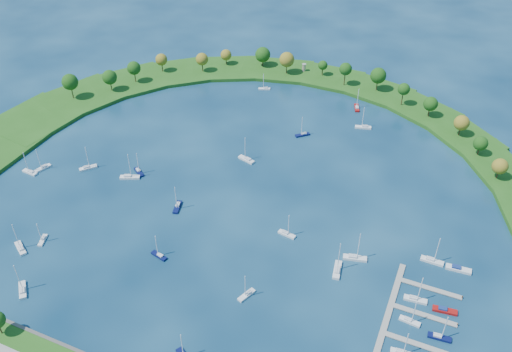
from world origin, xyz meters
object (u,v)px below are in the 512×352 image
at_px(docked_boat_7, 439,337).
at_px(docked_boat_10, 432,260).
at_px(moored_boat_14, 357,107).
at_px(moored_boat_19, 247,294).
at_px(docked_boat_4, 402,352).
at_px(moored_boat_6, 88,167).
at_px(moored_boat_8, 363,127).
at_px(moored_boat_15, 287,233).
at_px(moored_boat_12, 247,159).
at_px(moored_boat_1, 303,134).
at_px(moored_boat_10, 159,255).
at_px(moored_boat_13, 22,290).
at_px(moored_boat_4, 43,168).
at_px(docked_boat_6, 410,320).
at_px(docked_boat_8, 415,299).
at_px(moored_boat_7, 43,239).
at_px(moored_boat_17, 139,171).
at_px(moored_boat_5, 337,269).
at_px(docked_boat_9, 445,310).
at_px(moored_boat_9, 30,172).
at_px(harbor_tower, 304,67).
at_px(moored_boat_3, 355,257).
at_px(moored_boat_2, 177,206).
at_px(docked_boat_11, 458,269).
at_px(moored_boat_11, 20,248).
at_px(moored_boat_0, 130,177).

height_order(docked_boat_7, docked_boat_10, docked_boat_10).
distance_m(moored_boat_14, moored_boat_19, 147.95).
xyz_separation_m(docked_boat_4, docked_boat_10, (2.37, 46.28, 0.06)).
xyz_separation_m(moored_boat_6, moored_boat_8, (111.56, 88.34, 0.01)).
bearing_deg(moored_boat_15, moored_boat_12, 141.20).
bearing_deg(moored_boat_1, moored_boat_15, 61.87).
relative_size(moored_boat_10, moored_boat_13, 0.83).
relative_size(moored_boat_4, docked_boat_6, 1.09).
distance_m(moored_boat_13, docked_boat_8, 143.60).
bearing_deg(docked_boat_8, docked_boat_6, -95.11).
relative_size(moored_boat_7, moored_boat_17, 0.85).
xyz_separation_m(moored_boat_5, moored_boat_7, (-114.70, -31.85, -0.11)).
bearing_deg(moored_boat_6, docked_boat_10, -48.58).
distance_m(moored_boat_10, docked_boat_9, 108.47).
bearing_deg(moored_boat_7, docked_boat_7, 75.09).
relative_size(moored_boat_10, docked_boat_6, 0.98).
relative_size(moored_boat_7, docked_boat_9, 1.13).
bearing_deg(moored_boat_10, moored_boat_4, -4.56).
distance_m(moored_boat_8, moored_boat_9, 169.01).
xyz_separation_m(harbor_tower, docked_boat_9, (108.02, -155.06, -3.78)).
xyz_separation_m(moored_boat_3, moored_boat_13, (-107.72, -64.76, -0.03)).
height_order(moored_boat_17, docked_boat_8, docked_boat_8).
bearing_deg(harbor_tower, moored_boat_19, -77.00).
relative_size(moored_boat_2, docked_boat_11, 1.26).
distance_m(moored_boat_3, docked_boat_8, 28.06).
bearing_deg(docked_boat_11, moored_boat_3, -168.48).
height_order(docked_boat_4, docked_boat_11, docked_boat_4).
bearing_deg(docked_boat_6, docked_boat_7, -8.48).
bearing_deg(moored_boat_11, harbor_tower, -73.99).
bearing_deg(moored_boat_0, moored_boat_19, -52.93).
bearing_deg(moored_boat_14, docked_boat_6, -177.59).
height_order(harbor_tower, docked_boat_8, docked_boat_8).
distance_m(moored_boat_1, moored_boat_2, 82.46).
relative_size(moored_boat_8, moored_boat_9, 1.08).
relative_size(moored_boat_3, docked_boat_9, 1.56).
height_order(moored_boat_7, moored_boat_11, moored_boat_11).
height_order(moored_boat_7, moored_boat_10, moored_boat_10).
bearing_deg(moored_boat_14, moored_boat_8, -175.07).
xyz_separation_m(moored_boat_4, moored_boat_6, (19.70, 8.79, 0.01)).
distance_m(moored_boat_13, docked_boat_4, 136.47).
bearing_deg(moored_boat_0, docked_boat_9, -32.85).
bearing_deg(docked_boat_9, moored_boat_10, -177.61).
bearing_deg(moored_boat_15, moored_boat_3, 5.34).
height_order(moored_boat_1, moored_boat_19, moored_boat_1).
distance_m(moored_boat_7, moored_boat_13, 26.56).
distance_m(moored_boat_10, moored_boat_15, 52.31).
xyz_separation_m(moored_boat_10, docked_boat_10, (99.03, 39.93, 0.06)).
height_order(moored_boat_15, moored_boat_19, moored_boat_15).
xyz_separation_m(moored_boat_7, moored_boat_17, (10.14, 54.95, 0.04)).
bearing_deg(moored_boat_10, moored_boat_17, -34.75).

